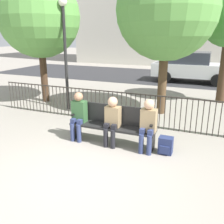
# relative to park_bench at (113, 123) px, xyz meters

# --- Properties ---
(ground_plane) EXTENTS (80.00, 80.00, 0.00)m
(ground_plane) POSITION_rel_park_bench_xyz_m (0.00, -1.71, -0.50)
(ground_plane) COLOR gray
(park_bench) EXTENTS (2.07, 0.45, 0.92)m
(park_bench) POSITION_rel_park_bench_xyz_m (0.00, 0.00, 0.00)
(park_bench) COLOR black
(park_bench) RESTS_ON ground
(seated_person_0) EXTENTS (0.34, 0.39, 1.20)m
(seated_person_0) POSITION_rel_park_bench_xyz_m (-0.87, -0.13, 0.17)
(seated_person_0) COLOR navy
(seated_person_0) RESTS_ON ground
(seated_person_1) EXTENTS (0.34, 0.39, 1.17)m
(seated_person_1) POSITION_rel_park_bench_xyz_m (0.02, -0.13, 0.17)
(seated_person_1) COLOR black
(seated_person_1) RESTS_ON ground
(seated_person_2) EXTENTS (0.34, 0.39, 1.20)m
(seated_person_2) POSITION_rel_park_bench_xyz_m (0.88, -0.13, 0.18)
(seated_person_2) COLOR navy
(seated_person_2) RESTS_ON ground
(backpack) EXTENTS (0.30, 0.26, 0.38)m
(backpack) POSITION_rel_park_bench_xyz_m (1.29, -0.10, -0.31)
(backpack) COLOR navy
(backpack) RESTS_ON ground
(fence_railing) EXTENTS (9.01, 0.03, 0.95)m
(fence_railing) POSITION_rel_park_bench_xyz_m (-0.02, 1.36, 0.06)
(fence_railing) COLOR #2D2823
(fence_railing) RESTS_ON ground
(tree_0) EXTENTS (3.06, 3.06, 4.77)m
(tree_0) POSITION_rel_park_bench_xyz_m (0.55, 2.83, 2.73)
(tree_0) COLOR #4C3823
(tree_0) RESTS_ON ground
(tree_2) EXTENTS (2.93, 2.93, 4.59)m
(tree_2) POSITION_rel_park_bench_xyz_m (-3.96, 2.62, 2.62)
(tree_2) COLOR #422D1E
(tree_2) RESTS_ON ground
(lamp_post) EXTENTS (0.28, 0.28, 3.64)m
(lamp_post) POSITION_rel_park_bench_xyz_m (-2.57, 2.05, 1.90)
(lamp_post) COLOR black
(lamp_post) RESTS_ON ground
(street_surface) EXTENTS (24.00, 6.00, 0.01)m
(street_surface) POSITION_rel_park_bench_xyz_m (0.00, 10.29, -0.50)
(street_surface) COLOR #2B2B2D
(street_surface) RESTS_ON ground
(parked_car_0) EXTENTS (4.20, 1.94, 1.62)m
(parked_car_0) POSITION_rel_park_bench_xyz_m (0.83, 9.04, 0.34)
(parked_car_0) COLOR silver
(parked_car_0) RESTS_ON ground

